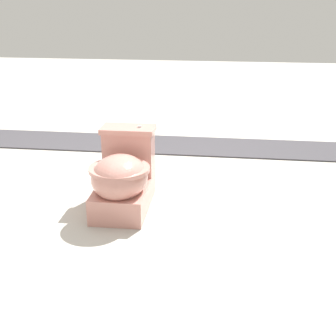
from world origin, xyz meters
TOP-DOWN VIEW (x-y plane):
  - ground_plane at (0.00, 0.00)m, footprint 14.00×14.00m
  - gravel_strip at (-1.14, 0.50)m, footprint 0.56×8.00m
  - toilet at (0.26, -0.07)m, footprint 0.64×0.39m

SIDE VIEW (x-z plane):
  - ground_plane at x=0.00m, z-range 0.00..0.00m
  - gravel_strip at x=-1.14m, z-range 0.00..0.01m
  - toilet at x=0.26m, z-range -0.04..0.48m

